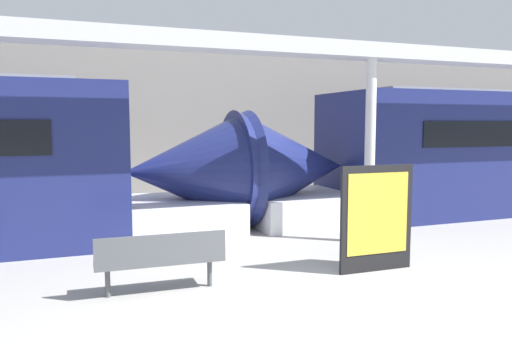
# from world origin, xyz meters

# --- Properties ---
(ground_plane) EXTENTS (60.00, 60.00, 0.00)m
(ground_plane) POSITION_xyz_m (0.00, 0.00, 0.00)
(ground_plane) COLOR #9E9B96
(station_wall) EXTENTS (56.00, 0.20, 5.00)m
(station_wall) POSITION_xyz_m (0.00, 10.09, 2.50)
(station_wall) COLOR gray
(station_wall) RESTS_ON ground_plane
(bench_near) EXTENTS (1.77, 0.48, 0.85)m
(bench_near) POSITION_xyz_m (-1.64, 1.31, 0.51)
(bench_near) COLOR #4C4F54
(bench_near) RESTS_ON ground_plane
(poster_board) EXTENTS (1.28, 0.07, 1.68)m
(poster_board) POSITION_xyz_m (1.74, 1.18, 0.85)
(poster_board) COLOR black
(poster_board) RESTS_ON ground_plane
(support_column_near) EXTENTS (0.20, 0.20, 3.55)m
(support_column_near) POSITION_xyz_m (2.71, 2.89, 1.77)
(support_column_near) COLOR silver
(support_column_near) RESTS_ON ground_plane
(canopy_beam) EXTENTS (28.00, 0.60, 0.28)m
(canopy_beam) POSITION_xyz_m (2.71, 2.89, 3.69)
(canopy_beam) COLOR #B7B7BC
(canopy_beam) RESTS_ON support_column_near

